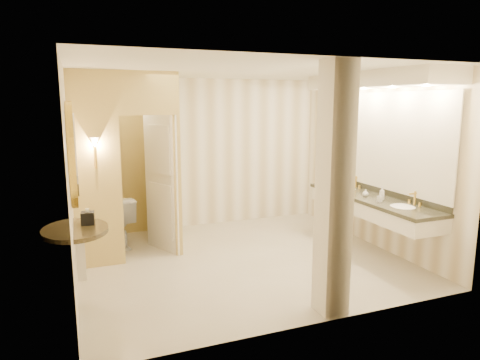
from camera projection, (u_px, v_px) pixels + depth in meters
The scene contains 16 objects.
floor at pixel (241, 260), 6.27m from camera, with size 4.50×4.50×0.00m, color beige.
ceiling at pixel (241, 70), 5.79m from camera, with size 4.50×4.50×0.00m, color white.
wall_back at pixel (202, 153), 7.87m from camera, with size 4.50×0.02×2.70m, color white.
wall_front at pixel (315, 198), 4.19m from camera, with size 4.50×0.02×2.70m, color white.
wall_left at pixel (70, 179), 5.23m from camera, with size 0.02×4.00×2.70m, color white.
wall_right at pixel (372, 161), 6.83m from camera, with size 0.02×4.00×2.70m, color white.
toilet_closet at pixel (150, 161), 6.51m from camera, with size 1.50×1.55×2.70m.
wall_sconce at pixel (95, 144), 5.67m from camera, with size 0.14×0.14×0.42m.
vanity at pixel (376, 147), 6.31m from camera, with size 0.75×2.66×2.09m.
console_shelf at pixel (74, 188), 4.75m from camera, with size 0.90×0.90×1.90m.
pillar at pixel (334, 191), 4.50m from camera, with size 0.30×0.30×2.70m, color silver.
tissue_box at pixel (88, 218), 4.96m from camera, with size 0.15×0.15×0.15m, color black.
toilet at pixel (116, 221), 6.81m from camera, with size 0.46×0.80×0.82m, color white.
soap_bottle_a at pixel (380, 198), 6.07m from camera, with size 0.06×0.06×0.13m, color beige.
soap_bottle_b at pixel (365, 193), 6.44m from camera, with size 0.09×0.09×0.11m, color silver.
soap_bottle_c at pixel (382, 193), 6.20m from camera, with size 0.08×0.08×0.20m, color #C6B28C.
Camera 1 is at (-2.17, -5.55, 2.27)m, focal length 32.00 mm.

